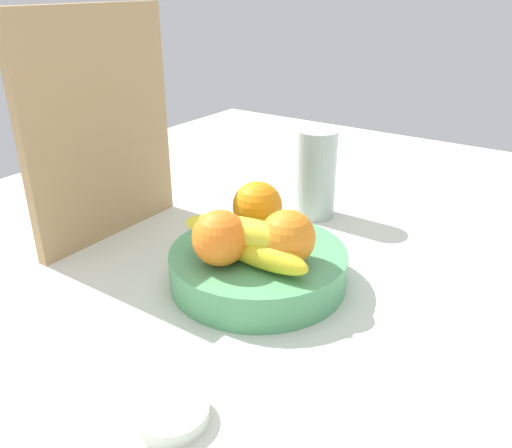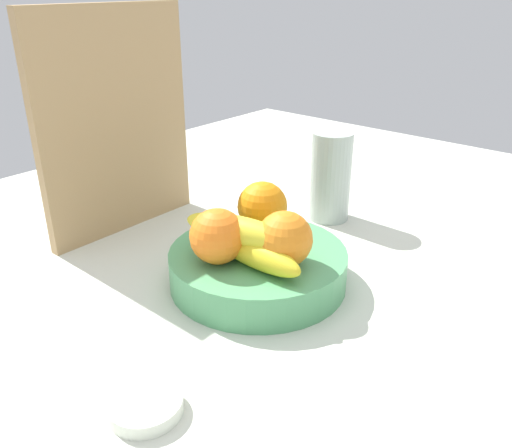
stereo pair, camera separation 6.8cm
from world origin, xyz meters
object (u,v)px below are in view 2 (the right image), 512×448
(fruit_bowl, at_px, (256,266))
(thermos_tumbler, at_px, (330,176))
(orange_center, at_px, (284,239))
(jar_lid, at_px, (145,405))
(orange_front_right, at_px, (218,236))
(banana_bunch, at_px, (247,241))
(orange_front_left, at_px, (262,206))
(cutting_board, at_px, (116,124))

(fruit_bowl, height_order, thermos_tumbler, thermos_tumbler)
(orange_center, relative_size, jar_lid, 0.98)
(orange_front_right, distance_m, jar_lid, 0.24)
(banana_bunch, bearing_deg, orange_center, -56.72)
(orange_front_right, distance_m, banana_bunch, 0.04)
(banana_bunch, xyz_separation_m, jar_lid, (-0.23, -0.07, -0.07))
(orange_front_left, relative_size, jar_lid, 0.98)
(fruit_bowl, bearing_deg, cutting_board, 90.49)
(orange_center, height_order, thermos_tumbler, thermos_tumbler)
(orange_center, relative_size, banana_bunch, 0.39)
(cutting_board, bearing_deg, orange_front_left, -77.03)
(fruit_bowl, xyz_separation_m, cutting_board, (-0.00, 0.29, 0.15))
(orange_front_right, bearing_deg, banana_bunch, -53.01)
(thermos_tumbler, bearing_deg, orange_center, -159.08)
(orange_front_left, distance_m, orange_center, 0.11)
(orange_front_left, relative_size, orange_center, 1.00)
(orange_front_left, height_order, banana_bunch, orange_front_left)
(orange_front_right, xyz_separation_m, orange_center, (0.05, -0.07, 0.00))
(fruit_bowl, xyz_separation_m, jar_lid, (-0.26, -0.08, -0.02))
(fruit_bowl, bearing_deg, jar_lid, -163.24)
(orange_front_left, xyz_separation_m, orange_front_right, (-0.11, -0.02, 0.00))
(banana_bunch, relative_size, jar_lid, 2.49)
(thermos_tumbler, distance_m, jar_lid, 0.53)
(fruit_bowl, relative_size, thermos_tumbler, 1.57)
(orange_front_right, relative_size, banana_bunch, 0.39)
(banana_bunch, bearing_deg, fruit_bowl, 20.59)
(fruit_bowl, xyz_separation_m, orange_front_left, (0.06, 0.04, 0.06))
(banana_bunch, relative_size, cutting_board, 0.52)
(orange_front_left, height_order, cutting_board, cutting_board)
(orange_front_right, relative_size, jar_lid, 0.98)
(banana_bunch, bearing_deg, cutting_board, 84.25)
(jar_lid, bearing_deg, orange_front_left, 20.01)
(fruit_bowl, relative_size, banana_bunch, 1.32)
(orange_front_left, distance_m, orange_front_right, 0.12)
(orange_front_left, distance_m, cutting_board, 0.28)
(thermos_tumbler, height_order, jar_lid, thermos_tumbler)
(orange_front_left, height_order, orange_center, same)
(fruit_bowl, distance_m, thermos_tumbler, 0.26)
(fruit_bowl, distance_m, orange_center, 0.08)
(cutting_board, bearing_deg, banana_bunch, -96.20)
(cutting_board, xyz_separation_m, jar_lid, (-0.26, -0.37, -0.17))
(orange_center, bearing_deg, jar_lid, -174.41)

